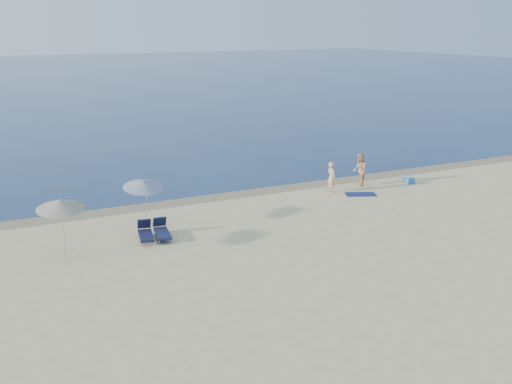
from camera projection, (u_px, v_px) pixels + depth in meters
sea at (39, 79)px, 104.90m from camera, size 240.00×160.00×0.01m
wet_sand_strip at (285, 188)px, 35.79m from camera, size 240.00×1.60×0.00m
person_left at (331, 177)px, 34.66m from camera, size 0.41×0.62×1.68m
person_right at (360, 170)px, 36.05m from camera, size 1.04×1.11×1.83m
beach_towel at (361, 194)px, 34.39m from camera, size 1.84×1.47×0.03m
white_bag at (402, 179)px, 37.12m from camera, size 0.37×0.32×0.31m
blue_cooler at (410, 181)px, 36.72m from camera, size 0.47×0.35×0.33m
umbrella_near at (143, 184)px, 28.50m from camera, size 1.86×1.89×2.35m
umbrella_far at (60, 205)px, 24.65m from camera, size 2.22×2.24×2.50m
lounger_left at (146, 233)px, 27.18m from camera, size 0.95×1.83×0.77m
lounger_right at (162, 231)px, 27.46m from camera, size 0.89×1.83×0.77m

